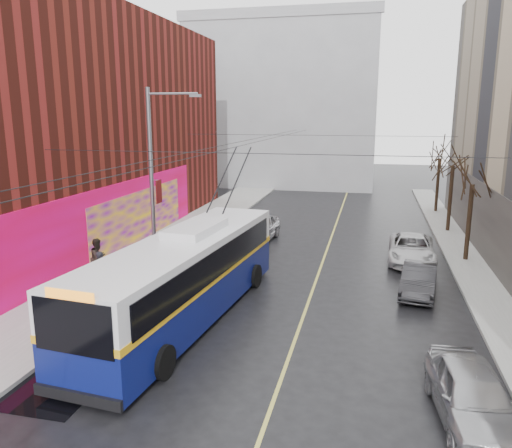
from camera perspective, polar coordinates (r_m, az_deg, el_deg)
The scene contains 21 objects.
ground at distance 14.63m, azimuth -4.55°, elevation -19.84°, with size 140.00×140.00×0.00m, color black.
sidewalk_left at distance 27.65m, azimuth -12.89°, elevation -4.08°, with size 4.00×60.00×0.15m, color gray.
sidewalk_right at distance 25.49m, azimuth 24.23°, elevation -6.31°, with size 2.00×60.00×0.15m, color gray.
lane_line at distance 27.01m, azimuth 7.58°, elevation -4.42°, with size 0.12×50.00×0.01m, color #BFB74C.
building_left at distance 32.51m, azimuth -24.89°, elevation 9.91°, with size 12.11×36.00×14.00m.
building_far at distance 57.59m, azimuth 3.38°, elevation 13.68°, with size 20.50×12.10×18.00m.
streetlight_pole at distance 24.12m, azimuth -11.52°, elevation 5.18°, with size 2.65×0.60×9.00m.
catenary_wires at distance 27.32m, azimuth -0.44°, elevation 9.21°, with size 18.00×60.00×0.22m.
tree_near at distance 28.36m, azimuth 23.63°, elevation 5.72°, with size 3.20×3.20×6.40m.
tree_mid at distance 35.21m, azimuth 21.69°, elevation 7.46°, with size 3.20×3.20×6.68m.
tree_far at distance 42.14m, azimuth 20.33°, elevation 8.10°, with size 3.20×3.20×6.57m.
puddle at distance 16.53m, azimuth -21.67°, elevation -16.66°, with size 2.58×3.24×0.01m, color black.
pigeons_flying at distance 22.59m, azimuth -0.62°, elevation 11.83°, with size 3.48×2.27×1.26m.
trolleybus at distance 19.38m, azimuth -8.14°, elevation -5.92°, with size 4.05×13.33×6.24m.
parked_car_a at distance 14.62m, azimuth 23.47°, elevation -17.48°, with size 1.79×4.45×1.52m, color #A9AAAE.
parked_car_b at distance 23.23m, azimuth 18.13°, elevation -6.06°, with size 1.41×4.05×1.34m, color #272629.
parked_car_c at distance 28.09m, azimuth 17.35°, elevation -2.72°, with size 2.37×5.14×1.43m, color #BBBBBD.
following_car at distance 31.14m, azimuth 0.23°, elevation -0.48°, with size 1.93×4.80×1.64m, color #AAA9AE.
pedestrian_a at distance 22.82m, azimuth -17.21°, elevation -5.26°, with size 0.67×0.44×1.85m, color black.
pedestrian_b at distance 24.92m, azimuth -17.57°, elevation -3.72°, with size 0.93×0.72×1.91m, color black.
pedestrian_c at distance 24.08m, azimuth -12.99°, elevation -4.26°, with size 1.10×0.63×1.70m, color black.
Camera 1 is at (3.86, -11.74, 7.82)m, focal length 35.00 mm.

